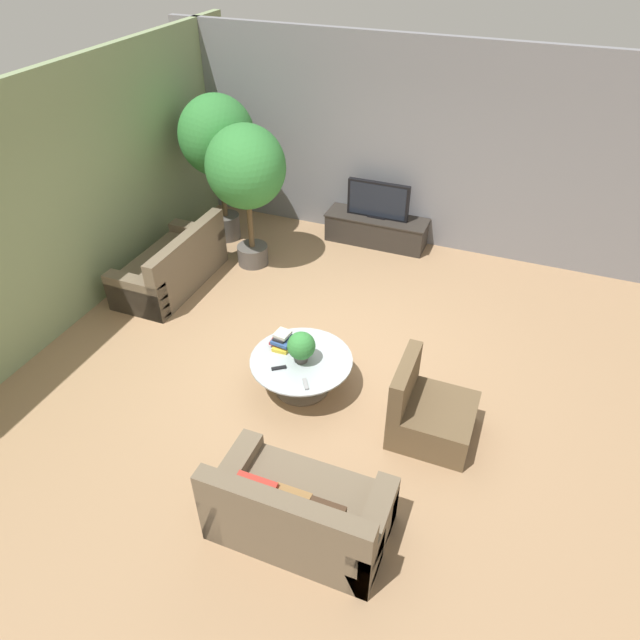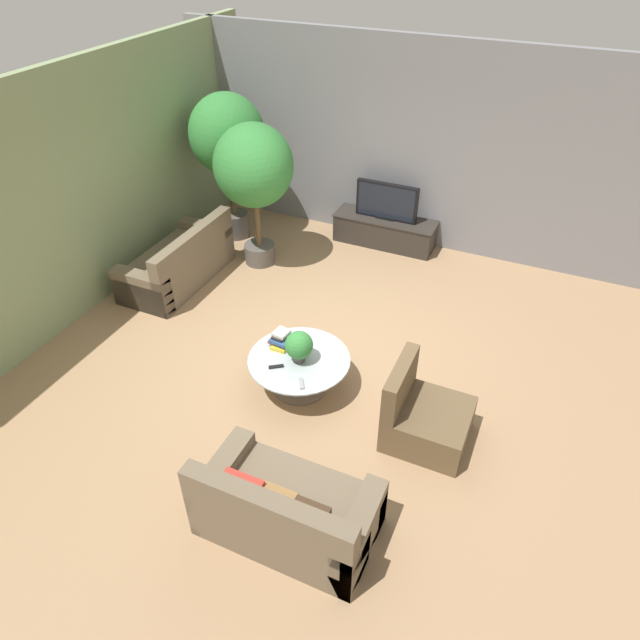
{
  "view_description": "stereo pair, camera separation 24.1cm",
  "coord_description": "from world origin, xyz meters",
  "px_view_note": "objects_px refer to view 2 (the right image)",
  "views": [
    {
      "loc": [
        1.93,
        -4.81,
        4.5
      ],
      "look_at": [
        0.01,
        0.03,
        0.55
      ],
      "focal_mm": 32.0,
      "sensor_mm": 36.0,
      "label": 1
    },
    {
      "loc": [
        2.15,
        -4.72,
        4.5
      ],
      "look_at": [
        0.01,
        0.03,
        0.55
      ],
      "focal_mm": 32.0,
      "sensor_mm": 36.0,
      "label": 2
    }
  ],
  "objects_px": {
    "couch_by_wall": "(179,263)",
    "armchair_wicker": "(423,417)",
    "media_console": "(385,230)",
    "potted_palm_corner": "(254,170)",
    "potted_plant_tabletop": "(299,346)",
    "television": "(387,202)",
    "potted_palm_tall": "(227,139)",
    "couch_near_entry": "(286,511)",
    "coffee_table": "(299,367)"
  },
  "relations": [
    {
      "from": "coffee_table",
      "to": "couch_near_entry",
      "type": "height_order",
      "value": "couch_near_entry"
    },
    {
      "from": "coffee_table",
      "to": "potted_palm_tall",
      "type": "bearing_deg",
      "value": 131.96
    },
    {
      "from": "armchair_wicker",
      "to": "potted_palm_tall",
      "type": "relative_size",
      "value": 0.38
    },
    {
      "from": "couch_by_wall",
      "to": "potted_plant_tabletop",
      "type": "bearing_deg",
      "value": 62.81
    },
    {
      "from": "media_console",
      "to": "potted_palm_corner",
      "type": "relative_size",
      "value": 0.76
    },
    {
      "from": "coffee_table",
      "to": "couch_near_entry",
      "type": "distance_m",
      "value": 1.82
    },
    {
      "from": "media_console",
      "to": "coffee_table",
      "type": "relative_size",
      "value": 1.41
    },
    {
      "from": "armchair_wicker",
      "to": "potted_palm_corner",
      "type": "xyz_separation_m",
      "value": [
        -3.19,
        2.35,
        1.18
      ]
    },
    {
      "from": "couch_by_wall",
      "to": "couch_near_entry",
      "type": "height_order",
      "value": "same"
    },
    {
      "from": "armchair_wicker",
      "to": "potted_palm_corner",
      "type": "distance_m",
      "value": 4.13
    },
    {
      "from": "couch_by_wall",
      "to": "potted_palm_tall",
      "type": "distance_m",
      "value": 1.98
    },
    {
      "from": "potted_palm_corner",
      "to": "armchair_wicker",
      "type": "bearing_deg",
      "value": -36.35
    },
    {
      "from": "couch_by_wall",
      "to": "couch_near_entry",
      "type": "relative_size",
      "value": 1.15
    },
    {
      "from": "couch_by_wall",
      "to": "couch_near_entry",
      "type": "xyz_separation_m",
      "value": [
        3.2,
        -2.95,
        0.0
      ]
    },
    {
      "from": "media_console",
      "to": "potted_palm_corner",
      "type": "bearing_deg",
      "value": -139.99
    },
    {
      "from": "potted_plant_tabletop",
      "to": "television",
      "type": "bearing_deg",
      "value": 93.66
    },
    {
      "from": "coffee_table",
      "to": "potted_palm_corner",
      "type": "bearing_deg",
      "value": 128.22
    },
    {
      "from": "couch_near_entry",
      "to": "potted_palm_tall",
      "type": "relative_size",
      "value": 0.67
    },
    {
      "from": "coffee_table",
      "to": "potted_plant_tabletop",
      "type": "relative_size",
      "value": 3.09
    },
    {
      "from": "armchair_wicker",
      "to": "potted_palm_tall",
      "type": "height_order",
      "value": "potted_palm_tall"
    },
    {
      "from": "potted_palm_corner",
      "to": "television",
      "type": "bearing_deg",
      "value": 39.97
    },
    {
      "from": "television",
      "to": "coffee_table",
      "type": "bearing_deg",
      "value": -86.53
    },
    {
      "from": "coffee_table",
      "to": "couch_by_wall",
      "type": "xyz_separation_m",
      "value": [
        -2.51,
        1.27,
        -0.01
      ]
    },
    {
      "from": "potted_palm_tall",
      "to": "potted_palm_corner",
      "type": "relative_size",
      "value": 1.08
    },
    {
      "from": "couch_near_entry",
      "to": "couch_by_wall",
      "type": "bearing_deg",
      "value": -42.75
    },
    {
      "from": "potted_palm_tall",
      "to": "television",
      "type": "bearing_deg",
      "value": 17.4
    },
    {
      "from": "couch_near_entry",
      "to": "potted_plant_tabletop",
      "type": "height_order",
      "value": "couch_near_entry"
    },
    {
      "from": "television",
      "to": "potted_palm_tall",
      "type": "height_order",
      "value": "potted_palm_tall"
    },
    {
      "from": "television",
      "to": "potted_plant_tabletop",
      "type": "height_order",
      "value": "television"
    },
    {
      "from": "television",
      "to": "potted_palm_tall",
      "type": "relative_size",
      "value": 0.43
    },
    {
      "from": "potted_palm_tall",
      "to": "potted_plant_tabletop",
      "type": "xyz_separation_m",
      "value": [
        2.5,
        -2.78,
        -0.96
      ]
    },
    {
      "from": "media_console",
      "to": "potted_palm_tall",
      "type": "xyz_separation_m",
      "value": [
        -2.27,
        -0.71,
        1.35
      ]
    },
    {
      "from": "coffee_table",
      "to": "couch_by_wall",
      "type": "height_order",
      "value": "couch_by_wall"
    },
    {
      "from": "media_console",
      "to": "coffee_table",
      "type": "distance_m",
      "value": 3.49
    },
    {
      "from": "media_console",
      "to": "television",
      "type": "relative_size",
      "value": 1.66
    },
    {
      "from": "television",
      "to": "couch_by_wall",
      "type": "height_order",
      "value": "television"
    },
    {
      "from": "couch_by_wall",
      "to": "television",
      "type": "bearing_deg",
      "value": 133.83
    },
    {
      "from": "television",
      "to": "potted_palm_tall",
      "type": "distance_m",
      "value": 2.53
    },
    {
      "from": "coffee_table",
      "to": "armchair_wicker",
      "type": "relative_size",
      "value": 1.31
    },
    {
      "from": "couch_by_wall",
      "to": "armchair_wicker",
      "type": "height_order",
      "value": "armchair_wicker"
    },
    {
      "from": "potted_palm_tall",
      "to": "potted_palm_corner",
      "type": "distance_m",
      "value": 0.95
    },
    {
      "from": "television",
      "to": "couch_by_wall",
      "type": "bearing_deg",
      "value": -136.17
    },
    {
      "from": "armchair_wicker",
      "to": "potted_plant_tabletop",
      "type": "xyz_separation_m",
      "value": [
        -1.44,
        0.13,
        0.35
      ]
    },
    {
      "from": "media_console",
      "to": "couch_by_wall",
      "type": "relative_size",
      "value": 0.92
    },
    {
      "from": "armchair_wicker",
      "to": "potted_palm_tall",
      "type": "xyz_separation_m",
      "value": [
        -3.94,
        2.91,
        1.31
      ]
    },
    {
      "from": "coffee_table",
      "to": "potted_palm_corner",
      "type": "distance_m",
      "value": 3.03
    },
    {
      "from": "media_console",
      "to": "coffee_table",
      "type": "xyz_separation_m",
      "value": [
        0.21,
        -3.48,
        0.06
      ]
    },
    {
      "from": "television",
      "to": "couch_near_entry",
      "type": "height_order",
      "value": "television"
    },
    {
      "from": "couch_near_entry",
      "to": "armchair_wicker",
      "type": "bearing_deg",
      "value": -116.43
    },
    {
      "from": "potted_palm_corner",
      "to": "potted_plant_tabletop",
      "type": "height_order",
      "value": "potted_palm_corner"
    }
  ]
}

